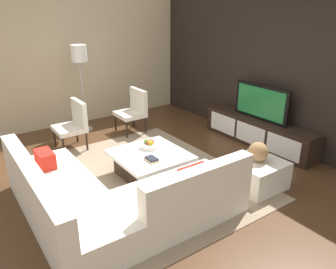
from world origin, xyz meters
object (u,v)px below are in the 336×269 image
(television, at_px, (261,102))
(ottoman, at_px, (256,173))
(accent_chair_far, at_px, (134,108))
(media_console, at_px, (258,132))
(coffee_table, at_px, (150,164))
(sectional_couch, at_px, (109,199))
(floor_lamp, at_px, (79,59))
(book_stack, at_px, (152,159))
(fruit_bowl, at_px, (149,145))
(accent_chair_near, at_px, (74,122))
(decorative_ball, at_px, (258,152))

(television, height_order, ottoman, television)
(television, distance_m, ottoman, 1.70)
(accent_chair_far, bearing_deg, media_console, 47.17)
(coffee_table, bearing_deg, television, 87.51)
(media_console, xyz_separation_m, sectional_couch, (0.51, -3.27, 0.02))
(media_console, relative_size, coffee_table, 2.23)
(media_console, relative_size, ottoman, 3.31)
(sectional_couch, height_order, accent_chair_far, accent_chair_far)
(sectional_couch, distance_m, accent_chair_far, 3.02)
(floor_lamp, bearing_deg, television, 41.61)
(media_console, height_order, book_stack, media_console)
(television, height_order, sectional_couch, television)
(media_console, bearing_deg, ottoman, -50.30)
(fruit_bowl, bearing_deg, coffee_table, -29.07)
(accent_chair_near, xyz_separation_m, ottoman, (2.83, 1.60, -0.29))
(coffee_table, bearing_deg, accent_chair_far, 157.17)
(media_console, distance_m, television, 0.57)
(floor_lamp, distance_m, fruit_bowl, 2.54)
(accent_chair_near, xyz_separation_m, fruit_bowl, (1.54, 0.63, -0.06))
(sectional_couch, bearing_deg, accent_chair_near, 169.12)
(fruit_bowl, bearing_deg, accent_chair_near, -157.88)
(sectional_couch, xyz_separation_m, accent_chair_far, (-2.45, 1.75, 0.22))
(sectional_couch, xyz_separation_m, decorative_ball, (0.50, 2.05, 0.27))
(ottoman, height_order, book_stack, book_stack)
(accent_chair_near, relative_size, floor_lamp, 0.50)
(ottoman, xyz_separation_m, accent_chair_far, (-2.96, -0.30, 0.29))
(accent_chair_near, distance_m, book_stack, 1.99)
(coffee_table, relative_size, floor_lamp, 0.60)
(sectional_couch, xyz_separation_m, floor_lamp, (-3.12, 0.95, 1.19))
(coffee_table, relative_size, decorative_ball, 3.76)
(ottoman, xyz_separation_m, decorative_ball, (0.00, 0.00, 0.34))
(television, height_order, coffee_table, television)
(television, distance_m, accent_chair_far, 2.49)
(media_console, xyz_separation_m, ottoman, (1.01, -1.22, -0.05))
(sectional_couch, bearing_deg, fruit_bowl, 126.45)
(media_console, bearing_deg, book_stack, -86.98)
(fruit_bowl, bearing_deg, sectional_couch, -53.55)
(coffee_table, height_order, book_stack, book_stack)
(floor_lamp, xyz_separation_m, book_stack, (2.73, -0.10, -1.05))
(ottoman, bearing_deg, television, 129.69)
(sectional_couch, bearing_deg, ottoman, 76.23)
(ottoman, relative_size, fruit_bowl, 2.50)
(coffee_table, xyz_separation_m, fruit_bowl, (-0.18, 0.10, 0.23))
(sectional_couch, height_order, fruit_bowl, sectional_couch)
(sectional_couch, height_order, decorative_ball, sectional_couch)
(coffee_table, relative_size, book_stack, 5.35)
(television, xyz_separation_m, accent_chair_far, (-1.94, -1.52, -0.32))
(accent_chair_near, height_order, decorative_ball, accent_chair_near)
(fruit_bowl, bearing_deg, book_stack, -28.12)
(ottoman, height_order, decorative_ball, decorative_ball)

